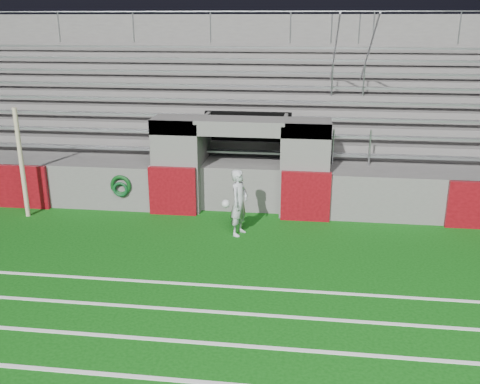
# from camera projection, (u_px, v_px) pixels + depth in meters

# --- Properties ---
(ground) EXTENTS (90.00, 90.00, 0.00)m
(ground) POSITION_uv_depth(u_px,v_px,m) (221.00, 264.00, 11.75)
(ground) COLOR #0C480D
(ground) RESTS_ON ground
(field_post) EXTENTS (0.12, 0.12, 2.97)m
(field_post) POSITION_uv_depth(u_px,v_px,m) (21.00, 163.00, 14.17)
(field_post) COLOR #C2B290
(field_post) RESTS_ON ground
(stadium_structure) EXTENTS (26.00, 8.48, 5.42)m
(stadium_structure) POSITION_uv_depth(u_px,v_px,m) (257.00, 127.00, 18.80)
(stadium_structure) COLOR #555350
(stadium_structure) RESTS_ON ground
(goalkeeper_with_ball) EXTENTS (0.68, 0.71, 1.67)m
(goalkeeper_with_ball) POSITION_uv_depth(u_px,v_px,m) (239.00, 203.00, 13.13)
(goalkeeper_with_ball) COLOR #AEB3B8
(goalkeeper_with_ball) RESTS_ON ground
(hose_coil) EXTENTS (0.59, 0.15, 0.61)m
(hose_coil) POSITION_uv_depth(u_px,v_px,m) (121.00, 186.00, 14.69)
(hose_coil) COLOR #0C3D14
(hose_coil) RESTS_ON ground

